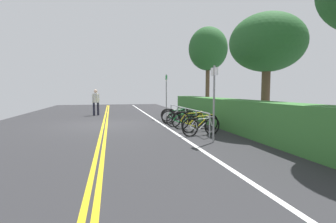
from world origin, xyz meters
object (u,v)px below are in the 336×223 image
(bicycle_6, at_px, (201,126))
(sign_post_near, at_px, (166,92))
(bicycle_1, at_px, (177,116))
(bicycle_3, at_px, (185,119))
(sign_post_far, at_px, (214,97))
(bicycle_5, at_px, (200,123))
(bicycle_2, at_px, (180,117))
(bike_rack, at_px, (186,113))
(tree_mid, at_px, (267,43))
(bicycle_4, at_px, (192,120))
(pedestrian, at_px, (96,100))
(tree_near_left, at_px, (208,49))
(bicycle_0, at_px, (175,114))

(bicycle_6, relative_size, sign_post_near, 0.63)
(bicycle_1, height_order, bicycle_3, bicycle_1)
(sign_post_near, height_order, sign_post_far, sign_post_near)
(bicycle_5, distance_m, sign_post_near, 5.12)
(bicycle_5, height_order, sign_post_near, sign_post_near)
(bicycle_2, relative_size, bicycle_6, 1.08)
(bike_rack, bearing_deg, bicycle_5, 5.30)
(bicycle_1, relative_size, tree_mid, 0.36)
(bicycle_4, xyz_separation_m, pedestrian, (-7.03, -4.30, 0.61))
(bicycle_3, bearing_deg, bicycle_5, 7.49)
(bike_rack, bearing_deg, pedestrian, -145.33)
(bicycle_2, xyz_separation_m, tree_near_left, (-4.24, 3.10, 4.02))
(sign_post_near, bearing_deg, sign_post_far, -0.36)
(bicycle_1, distance_m, sign_post_far, 5.30)
(bicycle_0, height_order, bicycle_1, bicycle_1)
(bicycle_5, bearing_deg, bicycle_0, -179.13)
(sign_post_far, relative_size, tree_near_left, 0.41)
(bicycle_3, bearing_deg, bicycle_4, 5.69)
(bicycle_4, bearing_deg, bicycle_0, 178.99)
(bicycle_3, distance_m, sign_post_near, 3.71)
(bicycle_4, xyz_separation_m, tree_near_left, (-5.88, 3.00, 3.98))
(sign_post_near, bearing_deg, tree_mid, 30.59)
(bicycle_6, bearing_deg, sign_post_near, -179.60)
(bicycle_0, bearing_deg, bicycle_6, -2.39)
(bicycle_0, xyz_separation_m, bicycle_1, (0.77, -0.10, 0.01))
(bicycle_5, xyz_separation_m, sign_post_far, (2.11, -0.34, 1.09))
(pedestrian, bearing_deg, bike_rack, 34.67)
(bicycle_0, bearing_deg, tree_mid, 34.94)
(sign_post_near, relative_size, tree_near_left, 0.44)
(bicycle_3, height_order, tree_mid, tree_mid)
(bicycle_4, distance_m, pedestrian, 8.26)
(bicycle_2, distance_m, bicycle_6, 3.12)
(bicycle_4, distance_m, bicycle_6, 1.48)
(bicycle_0, height_order, sign_post_near, sign_post_near)
(bicycle_2, height_order, bicycle_4, bicycle_4)
(bicycle_0, xyz_separation_m, pedestrian, (-3.86, -4.35, 0.65))
(pedestrian, bearing_deg, bicycle_4, 31.45)
(bicycle_1, xyz_separation_m, tree_mid, (3.25, 2.91, 3.18))
(sign_post_near, bearing_deg, pedestrian, -123.61)
(bicycle_3, distance_m, bicycle_4, 0.79)
(bicycle_3, relative_size, sign_post_far, 0.72)
(sign_post_far, height_order, tree_mid, tree_mid)
(bicycle_0, height_order, bicycle_3, bicycle_0)
(bicycle_4, distance_m, tree_near_left, 7.71)
(bicycle_2, distance_m, sign_post_near, 2.90)
(bike_rack, height_order, tree_near_left, tree_near_left)
(bicycle_1, relative_size, sign_post_far, 0.71)
(bicycle_6, bearing_deg, sign_post_far, -3.70)
(bicycle_3, bearing_deg, bicycle_6, -1.51)
(pedestrian, xyz_separation_m, tree_mid, (7.88, 7.16, 2.55))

